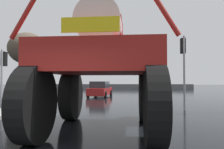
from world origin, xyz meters
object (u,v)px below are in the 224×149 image
object	(u,v)px
traffic_signal_near_left	(3,66)
traffic_signal_near_right	(183,56)
sedan_ahead	(100,89)
oversize_sprayer	(102,68)
bare_tree_left	(27,49)

from	to	relation	value
traffic_signal_near_left	traffic_signal_near_right	distance (m)	10.32
sedan_ahead	traffic_signal_near_right	world-z (taller)	traffic_signal_near_right
oversize_sprayer	traffic_signal_near_right	xyz separation A→B (m)	(3.93, 4.87, 0.92)
traffic_signal_near_right	traffic_signal_near_left	bearing A→B (deg)	179.94
traffic_signal_near_left	bare_tree_left	distance (m)	12.07
oversize_sprayer	sedan_ahead	xyz separation A→B (m)	(-1.86, 14.02, -1.32)
sedan_ahead	traffic_signal_near_right	size ratio (longest dim) A/B	1.05
oversize_sprayer	bare_tree_left	size ratio (longest dim) A/B	0.78
oversize_sprayer	traffic_signal_near_left	xyz separation A→B (m)	(-6.39, 4.88, 0.44)
traffic_signal_near_right	bare_tree_left	size ratio (longest dim) A/B	0.58
oversize_sprayer	traffic_signal_near_left	distance (m)	8.05
sedan_ahead	traffic_signal_near_left	size ratio (longest dim) A/B	1.26
bare_tree_left	oversize_sprayer	bearing A→B (deg)	-56.86
oversize_sprayer	traffic_signal_near_right	distance (m)	6.32
oversize_sprayer	traffic_signal_near_right	size ratio (longest dim) A/B	1.34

